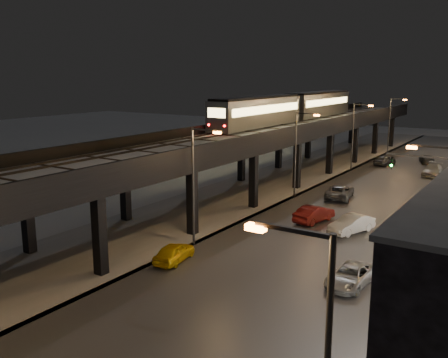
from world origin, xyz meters
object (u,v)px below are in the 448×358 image
Objects in this scene: car_mid_silver at (340,192)px; car_onc_white at (433,171)px; car_near_white at (314,214)px; car_far_white at (385,160)px; subway_train at (292,107)px; car_taxi at (174,253)px; car_onc_dark at (351,277)px; car_onc_silver at (351,225)px; car_mid_dark at (427,159)px.

car_onc_white is (5.80, 17.81, -0.00)m from car_mid_silver.
car_near_white is 31.80m from car_far_white.
car_taxi is at bearing -76.57° from subway_train.
car_far_white is at bearing 39.89° from subway_train.
car_onc_silver is at bearing 112.27° from car_onc_dark.
car_mid_dark is (3.27, 27.05, -0.11)m from car_mid_silver.
car_far_white is (1.79, 45.85, 0.07)m from car_taxi.
subway_train is 8.27× the size of car_near_white.
car_near_white is at bearing 67.68° from car_mid_dark.
car_onc_silver is 10.80m from car_onc_dark.
car_mid_silver is 18.73m from car_onc_white.
car_near_white is 27.63m from car_onc_white.
car_taxi is 11.98m from car_onc_dark.
subway_train is 7.31× the size of car_onc_white.
car_onc_white is (7.29, -4.46, 0.00)m from car_far_white.
subway_train reaches higher than car_onc_dark.
car_onc_dark is (7.25, -11.42, -0.12)m from car_near_white.
car_mid_silver is 11.69m from car_onc_silver.
car_mid_silver is 27.25m from car_mid_dark.
car_near_white is at bearing 85.96° from car_mid_silver.
car_onc_silver is (4.91, -10.61, -0.01)m from car_mid_silver.
subway_train is at bearing -58.72° from car_mid_silver.
car_near_white is 3.96m from car_onc_silver.
car_taxi is 0.73× the size of car_mid_silver.
car_onc_dark is (11.66, 2.74, -0.05)m from car_taxi.
subway_train is 22.00m from car_mid_dark.
car_mid_silver reaches higher than car_taxi.
subway_train is at bearing -168.42° from car_onc_white.
car_mid_silver is 1.05× the size of car_onc_white.
car_taxi is 0.77× the size of car_onc_white.
car_mid_dark is 0.97× the size of car_onc_dark.
car_mid_dark is at bearing 103.05° from car_onc_white.
subway_train reaches higher than car_onc_silver.
car_onc_silver is (8.19, 12.97, 0.06)m from car_taxi.
car_onc_dark is 38.74m from car_onc_white.
car_far_white is at bearing -101.96° from car_taxi.
car_mid_silver is 1.20× the size of car_onc_silver.
subway_train is at bearing -86.29° from car_taxi.
car_far_white reaches higher than car_mid_dark.
car_mid_dark is 0.85× the size of car_onc_white.
car_onc_dark is at bearing -59.10° from subway_train.
car_onc_dark is (8.38, -20.84, -0.12)m from car_mid_silver.
subway_train is 38.79m from car_taxi.
car_mid_silver reaches higher than car_onc_dark.
subway_train reaches higher than car_taxi.
car_far_white is at bearing 106.43° from car_onc_dark.
car_near_white is 1.04× the size of car_mid_dark.
car_far_white is at bearing 120.72° from car_onc_silver.
car_mid_silver is (3.28, 23.58, 0.07)m from car_taxi.
car_onc_dark is (3.47, -10.23, -0.11)m from car_onc_silver.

